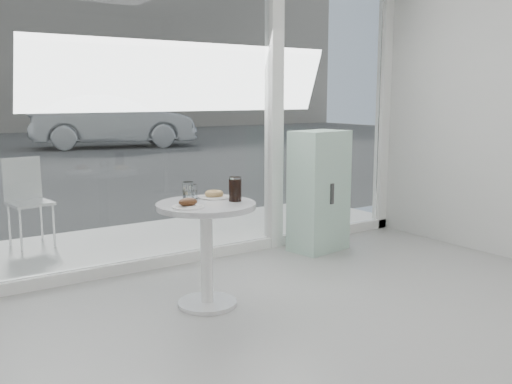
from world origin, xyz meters
TOP-DOWN VIEW (x-y plane):
  - storefront at (0.07, 3.00)m, footprint 5.00×0.14m
  - main_table at (-0.50, 1.90)m, footprint 0.72×0.72m
  - patio_deck at (0.00, 3.80)m, footprint 5.60×1.60m
  - mint_cabinet at (1.19, 2.63)m, footprint 0.60×0.45m
  - patio_chair at (-1.21, 4.27)m, footprint 0.42×0.42m
  - car_silver at (3.69, 15.09)m, footprint 5.04×2.86m
  - plate_fritter at (-0.68, 1.82)m, footprint 0.22×0.22m
  - plate_donut at (-0.35, 2.05)m, footprint 0.24×0.24m
  - water_tumbler_a at (-0.54, 2.09)m, footprint 0.08×0.08m
  - water_tumbler_b at (-0.49, 2.11)m, footprint 0.07×0.07m
  - cola_glass at (-0.29, 1.85)m, footprint 0.09×0.09m

SIDE VIEW (x-z plane):
  - patio_deck at x=0.00m, z-range 0.00..0.05m
  - patio_chair at x=-1.21m, z-range 0.11..0.98m
  - main_table at x=-0.50m, z-range 0.17..0.94m
  - mint_cabinet at x=1.19m, z-range 0.00..1.20m
  - car_silver at x=3.69m, z-range 0.00..1.57m
  - plate_donut at x=-0.35m, z-range 0.76..0.82m
  - plate_fritter at x=-0.68m, z-range 0.76..0.83m
  - water_tumbler_b at x=-0.49m, z-range 0.76..0.87m
  - water_tumbler_a at x=-0.54m, z-range 0.76..0.90m
  - cola_glass at x=-0.29m, z-range 0.77..0.94m
  - storefront at x=0.07m, z-range 0.21..3.21m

